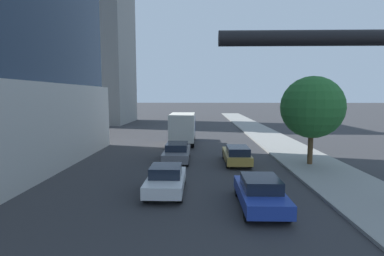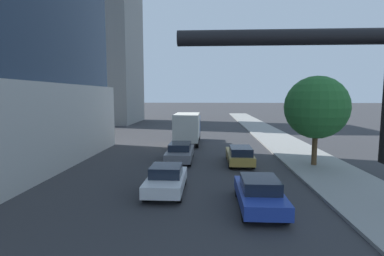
{
  "view_description": "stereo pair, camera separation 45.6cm",
  "coord_description": "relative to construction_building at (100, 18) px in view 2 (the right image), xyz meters",
  "views": [
    {
      "loc": [
        -0.24,
        -0.28,
        5.04
      ],
      "look_at": [
        -0.63,
        14.2,
        3.42
      ],
      "focal_mm": 27.32,
      "sensor_mm": 36.0,
      "label": 1
    },
    {
      "loc": [
        0.22,
        -0.26,
        5.04
      ],
      "look_at": [
        -0.63,
        14.2,
        3.42
      ],
      "focal_mm": 27.32,
      "sensor_mm": 36.0,
      "label": 2
    }
  ],
  "objects": [
    {
      "name": "car_white",
      "position": [
        17.75,
        -39.01,
        -18.27
      ],
      "size": [
        1.86,
        4.05,
        1.43
      ],
      "color": "silver",
      "rests_on": "ground"
    },
    {
      "name": "box_truck",
      "position": [
        17.75,
        -23.72,
        -17.17
      ],
      "size": [
        2.4,
        7.12,
        3.21
      ],
      "color": "#1E4799",
      "rests_on": "ground"
    },
    {
      "name": "car_gray",
      "position": [
        17.75,
        -31.72,
        -18.26
      ],
      "size": [
        1.89,
        4.72,
        1.42
      ],
      "color": "slate",
      "rests_on": "ground"
    },
    {
      "name": "car_blue",
      "position": [
        22.22,
        -40.94,
        -18.26
      ],
      "size": [
        1.87,
        4.31,
        1.41
      ],
      "color": "#233D9E",
      "rests_on": "ground"
    },
    {
      "name": "car_gold",
      "position": [
        22.22,
        -32.45,
        -18.28
      ],
      "size": [
        1.78,
        4.52,
        1.39
      ],
      "color": "#AD8938",
      "rests_on": "ground"
    },
    {
      "name": "construction_building",
      "position": [
        0.0,
        0.0,
        0.0
      ],
      "size": [
        22.89,
        13.84,
        45.24
      ],
      "color": "gray",
      "rests_on": "ground"
    },
    {
      "name": "street_tree",
      "position": [
        27.4,
        -32.93,
        -14.77
      ],
      "size": [
        4.36,
        4.36,
        6.24
      ],
      "color": "brown",
      "rests_on": "sidewalk"
    },
    {
      "name": "sidewalk",
      "position": [
        27.75,
        -33.43,
        -18.9
      ],
      "size": [
        4.58,
        120.0,
        0.15
      ],
      "primitive_type": "cube",
      "color": "gray",
      "rests_on": "ground"
    }
  ]
}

